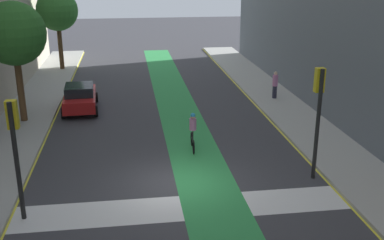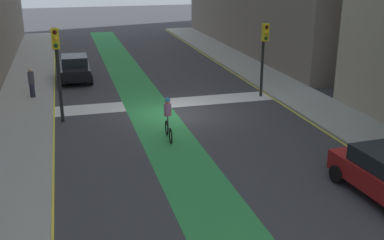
% 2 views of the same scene
% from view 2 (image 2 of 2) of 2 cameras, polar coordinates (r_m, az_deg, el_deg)
% --- Properties ---
extents(ground_plane, '(120.00, 120.00, 0.00)m').
position_cam_2_polar(ground_plane, '(24.04, -2.02, 0.73)').
color(ground_plane, '#38383D').
extents(bike_lane_paint, '(2.40, 60.00, 0.01)m').
position_cam_2_polar(bike_lane_paint, '(23.82, -4.69, 0.51)').
color(bike_lane_paint, '#2D8C47').
rests_on(bike_lane_paint, ground_plane).
extents(crosswalk_band, '(12.00, 1.80, 0.01)m').
position_cam_2_polar(crosswalk_band, '(25.91, -3.04, 2.06)').
color(crosswalk_band, silver).
rests_on(crosswalk_band, ground_plane).
extents(sidewalk_left, '(3.00, 60.00, 0.15)m').
position_cam_2_polar(sidewalk_left, '(26.67, 13.87, 2.18)').
color(sidewalk_left, '#9E9E99').
rests_on(sidewalk_left, ground_plane).
extents(curb_stripe_left, '(0.16, 60.00, 0.01)m').
position_cam_2_polar(curb_stripe_left, '(26.01, 10.96, 1.80)').
color(curb_stripe_left, yellow).
rests_on(curb_stripe_left, ground_plane).
extents(sidewalk_right, '(3.00, 60.00, 0.15)m').
position_cam_2_polar(sidewalk_right, '(23.56, -20.06, -0.63)').
color(sidewalk_right, '#9E9E99').
rests_on(sidewalk_right, ground_plane).
extents(curb_stripe_right, '(0.16, 60.00, 0.01)m').
position_cam_2_polar(curb_stripe_right, '(23.49, -16.41, -0.48)').
color(curb_stripe_right, yellow).
rests_on(curb_stripe_right, ground_plane).
extents(traffic_signal_near_right, '(0.35, 0.52, 4.52)m').
position_cam_2_polar(traffic_signal_near_right, '(22.86, -15.97, 7.26)').
color(traffic_signal_near_right, black).
rests_on(traffic_signal_near_right, ground_plane).
extents(traffic_signal_near_left, '(0.35, 0.52, 4.16)m').
position_cam_2_polar(traffic_signal_near_left, '(26.74, 8.68, 8.82)').
color(traffic_signal_near_left, black).
rests_on(traffic_signal_near_left, ground_plane).
extents(car_black_right_near, '(2.05, 4.22, 1.57)m').
position_cam_2_polar(car_black_right_near, '(31.66, -13.93, 6.11)').
color(car_black_right_near, black).
rests_on(car_black_right_near, ground_plane).
extents(cyclist_in_lane, '(0.32, 1.73, 1.86)m').
position_cam_2_polar(cyclist_in_lane, '(20.46, -2.91, 0.31)').
color(cyclist_in_lane, black).
rests_on(cyclist_in_lane, ground_plane).
extents(pedestrian_sidewalk_right_b, '(0.34, 0.34, 1.64)m').
position_cam_2_polar(pedestrian_sidewalk_right_b, '(27.76, -18.80, 4.31)').
color(pedestrian_sidewalk_right_b, '#262638').
rests_on(pedestrian_sidewalk_right_b, sidewalk_right).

